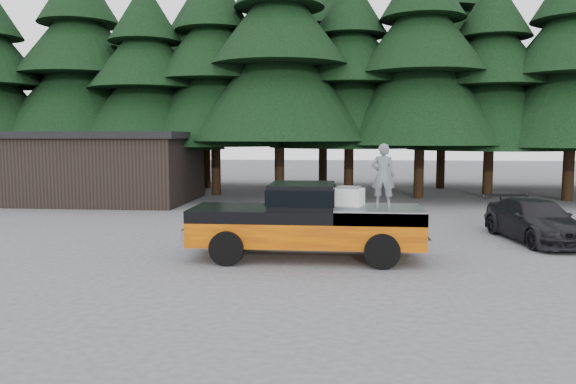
# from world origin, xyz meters

# --- Properties ---
(ground) EXTENTS (120.00, 120.00, 0.00)m
(ground) POSITION_xyz_m (0.00, 0.00, 0.00)
(ground) COLOR #4A4A4D
(ground) RESTS_ON ground
(pickup_truck) EXTENTS (6.00, 2.04, 1.33)m
(pickup_truck) POSITION_xyz_m (1.27, 0.42, 0.67)
(pickup_truck) COLOR #E86A00
(pickup_truck) RESTS_ON ground
(truck_cab) EXTENTS (1.66, 1.90, 0.59)m
(truck_cab) POSITION_xyz_m (1.17, 0.42, 1.62)
(truck_cab) COLOR black
(truck_cab) RESTS_ON pickup_truck
(air_compressor) EXTENTS (0.82, 0.74, 0.47)m
(air_compressor) POSITION_xyz_m (2.34, 0.22, 1.57)
(air_compressor) COLOR silver
(air_compressor) RESTS_ON pickup_truck
(man_on_bed) EXTENTS (0.63, 0.46, 1.60)m
(man_on_bed) POSITION_xyz_m (3.18, 0.42, 2.13)
(man_on_bed) COLOR slate
(man_on_bed) RESTS_ON pickup_truck
(parked_car) EXTENTS (2.42, 4.49, 1.24)m
(parked_car) POSITION_xyz_m (7.89, 3.44, 0.62)
(parked_car) COLOR black
(parked_car) RESTS_ON ground
(utility_building) EXTENTS (8.40, 6.40, 3.30)m
(utility_building) POSITION_xyz_m (-9.00, 12.00, 1.67)
(utility_building) COLOR black
(utility_building) RESTS_ON ground
(treeline) EXTENTS (60.15, 16.05, 17.50)m
(treeline) POSITION_xyz_m (0.42, 17.20, 7.72)
(treeline) COLOR black
(treeline) RESTS_ON ground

